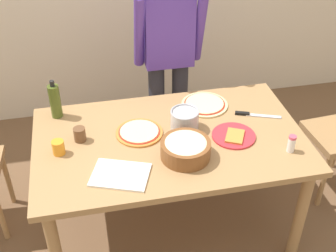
% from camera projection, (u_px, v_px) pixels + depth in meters
% --- Properties ---
extents(ground, '(8.00, 8.00, 0.00)m').
position_uv_depth(ground, '(169.00, 224.00, 3.08)').
color(ground, brown).
extents(dining_table, '(1.60, 0.96, 0.76)m').
position_uv_depth(dining_table, '(170.00, 150.00, 2.69)').
color(dining_table, '#A37A4C').
rests_on(dining_table, ground).
extents(person_cook, '(0.49, 0.25, 1.62)m').
position_uv_depth(person_cook, '(168.00, 51.00, 3.15)').
color(person_cook, '#2D2D38').
rests_on(person_cook, ground).
extents(pizza_raw_on_board, '(0.30, 0.30, 0.02)m').
position_uv_depth(pizza_raw_on_board, '(205.00, 104.00, 2.91)').
color(pizza_raw_on_board, beige).
rests_on(pizza_raw_on_board, dining_table).
extents(pizza_cooked_on_tray, '(0.28, 0.28, 0.02)m').
position_uv_depth(pizza_cooked_on_tray, '(139.00, 132.00, 2.66)').
color(pizza_cooked_on_tray, '#C67A33').
rests_on(pizza_cooked_on_tray, dining_table).
extents(plate_with_slice, '(0.26, 0.26, 0.02)m').
position_uv_depth(plate_with_slice, '(234.00, 136.00, 2.64)').
color(plate_with_slice, red).
rests_on(plate_with_slice, dining_table).
extents(popcorn_bowl, '(0.28, 0.28, 0.11)m').
position_uv_depth(popcorn_bowl, '(186.00, 148.00, 2.46)').
color(popcorn_bowl, brown).
rests_on(popcorn_bowl, dining_table).
extents(olive_oil_bottle, '(0.07, 0.07, 0.26)m').
position_uv_depth(olive_oil_bottle, '(55.00, 101.00, 2.75)').
color(olive_oil_bottle, '#47561E').
rests_on(olive_oil_bottle, dining_table).
extents(steel_pot, '(0.17, 0.17, 0.13)m').
position_uv_depth(steel_pot, '(185.00, 120.00, 2.67)').
color(steel_pot, '#B7B7BC').
rests_on(steel_pot, dining_table).
extents(cup_orange, '(0.07, 0.07, 0.08)m').
position_uv_depth(cup_orange, '(58.00, 147.00, 2.49)').
color(cup_orange, orange).
rests_on(cup_orange, dining_table).
extents(cup_small_brown, '(0.07, 0.07, 0.08)m').
position_uv_depth(cup_small_brown, '(80.00, 134.00, 2.59)').
color(cup_small_brown, brown).
rests_on(cup_small_brown, dining_table).
extents(salt_shaker, '(0.04, 0.04, 0.11)m').
position_uv_depth(salt_shaker, '(291.00, 144.00, 2.50)').
color(salt_shaker, white).
rests_on(salt_shaker, dining_table).
extents(cutting_board_white, '(0.36, 0.31, 0.01)m').
position_uv_depth(cutting_board_white, '(120.00, 175.00, 2.36)').
color(cutting_board_white, white).
rests_on(cutting_board_white, dining_table).
extents(chef_knife, '(0.28, 0.13, 0.02)m').
position_uv_depth(chef_knife, '(252.00, 115.00, 2.82)').
color(chef_knife, silver).
rests_on(chef_knife, dining_table).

